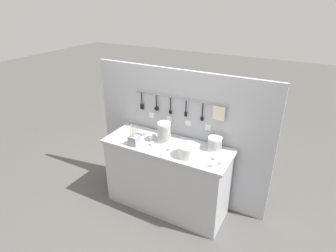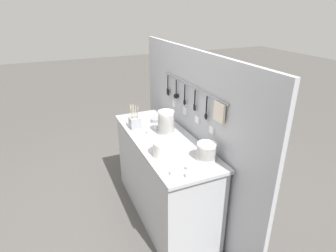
# 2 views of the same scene
# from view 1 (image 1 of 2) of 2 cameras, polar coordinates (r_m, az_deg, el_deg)

# --- Properties ---
(ground_plane) EXTENTS (20.00, 20.00, 0.00)m
(ground_plane) POSITION_cam_1_polar(r_m,az_deg,el_deg) (3.86, -0.17, -15.66)
(ground_plane) COLOR #514F4C
(counter) EXTENTS (1.56, 0.58, 0.91)m
(counter) POSITION_cam_1_polar(r_m,az_deg,el_deg) (3.57, -0.18, -10.17)
(counter) COLOR #ADAFB5
(counter) RESTS_ON ground
(back_wall) EXTENTS (2.36, 0.09, 1.74)m
(back_wall) POSITION_cam_1_polar(r_m,az_deg,el_deg) (3.60, 2.28, -2.07)
(back_wall) COLOR #A8AAB2
(back_wall) RESTS_ON ground
(bowl_stack_short_front) EXTENTS (0.16, 0.16, 0.25)m
(bowl_stack_short_front) POSITION_cam_1_polar(r_m,az_deg,el_deg) (3.35, -0.80, -1.26)
(bowl_stack_short_front) COLOR white
(bowl_stack_short_front) RESTS_ON counter
(bowl_stack_back_corner) EXTENTS (0.16, 0.16, 0.15)m
(bowl_stack_back_corner) POSITION_cam_1_polar(r_m,az_deg,el_deg) (3.25, 9.50, -3.50)
(bowl_stack_back_corner) COLOR white
(bowl_stack_back_corner) RESTS_ON counter
(plate_stack) EXTENTS (0.23, 0.23, 0.13)m
(plate_stack) POSITION_cam_1_polar(r_m,az_deg,el_deg) (3.09, 4.19, -5.04)
(plate_stack) COLOR white
(plate_stack) RESTS_ON counter
(steel_mixing_bowl) EXTENTS (0.12, 0.12, 0.04)m
(steel_mixing_bowl) POSITION_cam_1_polar(r_m,az_deg,el_deg) (3.58, -5.33, -1.42)
(steel_mixing_bowl) COLOR #93969E
(steel_mixing_bowl) RESTS_ON counter
(cutlery_caddy) EXTENTS (0.11, 0.11, 0.26)m
(cutlery_caddy) POSITION_cam_1_polar(r_m,az_deg,el_deg) (3.33, -6.88, -2.86)
(cutlery_caddy) COLOR #93969E
(cutlery_caddy) RESTS_ON counter
(cup_mid_row) EXTENTS (0.05, 0.05, 0.04)m
(cup_mid_row) POSITION_cam_1_polar(r_m,az_deg,el_deg) (3.51, -2.85, -1.93)
(cup_mid_row) COLOR white
(cup_mid_row) RESTS_ON counter
(cup_front_right) EXTENTS (0.05, 0.05, 0.04)m
(cup_front_right) POSITION_cam_1_polar(r_m,az_deg,el_deg) (3.08, 9.65, -6.44)
(cup_front_right) COLOR white
(cup_front_right) RESTS_ON counter
(cup_back_right) EXTENTS (0.05, 0.05, 0.04)m
(cup_back_right) POSITION_cam_1_polar(r_m,az_deg,el_deg) (2.96, 8.96, -7.83)
(cup_back_right) COLOR white
(cup_back_right) RESTS_ON counter
(cup_back_left) EXTENTS (0.05, 0.05, 0.04)m
(cup_back_left) POSITION_cam_1_polar(r_m,az_deg,el_deg) (3.02, 10.95, -7.32)
(cup_back_left) COLOR white
(cup_back_left) RESTS_ON counter
(cup_edge_far) EXTENTS (0.05, 0.05, 0.04)m
(cup_edge_far) POSITION_cam_1_polar(r_m,az_deg,el_deg) (3.32, -3.23, -3.65)
(cup_edge_far) COLOR white
(cup_edge_far) RESTS_ON counter
(cup_beside_plates) EXTENTS (0.05, 0.05, 0.04)m
(cup_beside_plates) POSITION_cam_1_polar(r_m,az_deg,el_deg) (3.21, 0.41, -4.63)
(cup_beside_plates) COLOR white
(cup_beside_plates) RESTS_ON counter
(cup_edge_near) EXTENTS (0.05, 0.05, 0.04)m
(cup_edge_near) POSITION_cam_1_polar(r_m,az_deg,el_deg) (3.44, -3.47, -2.54)
(cup_edge_near) COLOR white
(cup_edge_near) RESTS_ON counter
(cup_centre) EXTENTS (0.05, 0.05, 0.04)m
(cup_centre) POSITION_cam_1_polar(r_m,az_deg,el_deg) (3.27, 2.88, -4.06)
(cup_centre) COLOR white
(cup_centre) RESTS_ON counter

